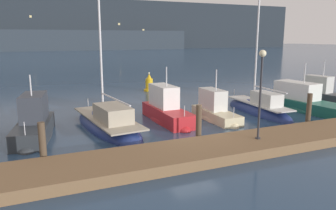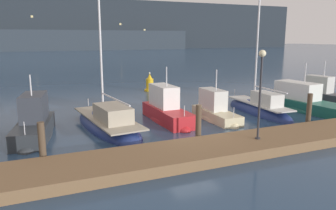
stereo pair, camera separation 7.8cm
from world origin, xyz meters
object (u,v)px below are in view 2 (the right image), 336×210
at_px(motorboat_berth_3, 34,129).
at_px(sailboat_berth_4, 108,125).
at_px(motorboat_berth_6, 215,115).
at_px(channel_buoy, 150,84).
at_px(motorboat_berth_9, 322,98).
at_px(dock_lamppost, 261,81).
at_px(sailboat_berth_7, 259,111).
at_px(motorboat_berth_5, 167,115).
at_px(motorboat_berth_8, 303,106).

height_order(motorboat_berth_3, sailboat_berth_4, sailboat_berth_4).
bearing_deg(motorboat_berth_6, channel_buoy, 89.60).
xyz_separation_m(motorboat_berth_6, channel_buoy, (0.09, 12.31, 0.37)).
bearing_deg(motorboat_berth_9, sailboat_berth_4, -177.89).
distance_m(motorboat_berth_3, dock_lamppost, 11.61).
xyz_separation_m(sailboat_berth_7, channel_buoy, (-3.63, 11.90, 0.51)).
relative_size(sailboat_berth_4, sailboat_berth_7, 1.18).
distance_m(sailboat_berth_4, motorboat_berth_9, 17.33).
bearing_deg(motorboat_berth_3, dock_lamppost, -32.27).
height_order(motorboat_berth_9, dock_lamppost, dock_lamppost).
height_order(sailboat_berth_7, motorboat_berth_9, sailboat_berth_7).
height_order(motorboat_berth_9, channel_buoy, motorboat_berth_9).
distance_m(motorboat_berth_5, channel_buoy, 11.85).
distance_m(motorboat_berth_3, motorboat_berth_8, 17.82).
bearing_deg(motorboat_berth_5, sailboat_berth_4, -178.51).
bearing_deg(motorboat_berth_5, motorboat_berth_8, -5.00).
bearing_deg(motorboat_berth_6, motorboat_berth_8, -0.23).
bearing_deg(motorboat_berth_8, sailboat_berth_7, 172.98).
xyz_separation_m(sailboat_berth_4, motorboat_berth_6, (6.67, -0.77, 0.14)).
bearing_deg(motorboat_berth_9, sailboat_berth_7, -171.77).
distance_m(sailboat_berth_4, dock_lamppost, 8.93).
xyz_separation_m(motorboat_berth_8, dock_lamppost, (-8.28, -5.44, 2.88)).
height_order(motorboat_berth_6, dock_lamppost, dock_lamppost).
height_order(motorboat_berth_8, motorboat_berth_9, motorboat_berth_8).
bearing_deg(motorboat_berth_8, sailboat_berth_4, 176.72).
bearing_deg(motorboat_berth_6, sailboat_berth_4, 173.44).
height_order(sailboat_berth_7, dock_lamppost, sailboat_berth_7).
bearing_deg(sailboat_berth_7, motorboat_berth_3, 179.43).
bearing_deg(motorboat_berth_9, channel_buoy, 134.10).
height_order(motorboat_berth_3, motorboat_berth_9, motorboat_berth_9).
distance_m(motorboat_berth_9, dock_lamppost, 13.86).
bearing_deg(sailboat_berth_7, motorboat_berth_8, -7.02).
relative_size(motorboat_berth_8, channel_buoy, 3.97).
xyz_separation_m(sailboat_berth_4, motorboat_berth_5, (3.70, 0.10, 0.24)).
distance_m(motorboat_berth_6, motorboat_berth_9, 10.74).
xyz_separation_m(motorboat_berth_3, channel_buoy, (10.67, 11.76, 0.25)).
bearing_deg(motorboat_berth_9, motorboat_berth_6, -172.48).
relative_size(motorboat_berth_5, sailboat_berth_7, 0.62).
distance_m(motorboat_berth_3, motorboat_berth_6, 10.59).
distance_m(sailboat_berth_7, channel_buoy, 12.45).
height_order(sailboat_berth_4, motorboat_berth_6, sailboat_berth_4).
xyz_separation_m(motorboat_berth_3, motorboat_berth_5, (7.61, 0.32, -0.02)).
height_order(motorboat_berth_3, motorboat_berth_5, motorboat_berth_5).
bearing_deg(sailboat_berth_7, channel_buoy, 106.97).
xyz_separation_m(sailboat_berth_7, motorboat_berth_9, (6.93, 1.00, 0.24)).
height_order(motorboat_berth_6, motorboat_berth_8, motorboat_berth_8).
bearing_deg(dock_lamppost, motorboat_berth_3, 147.73).
xyz_separation_m(motorboat_berth_6, dock_lamppost, (-1.05, -5.47, 2.90)).
bearing_deg(motorboat_berth_3, motorboat_berth_5, 2.39).
relative_size(sailboat_berth_4, channel_buoy, 5.90).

